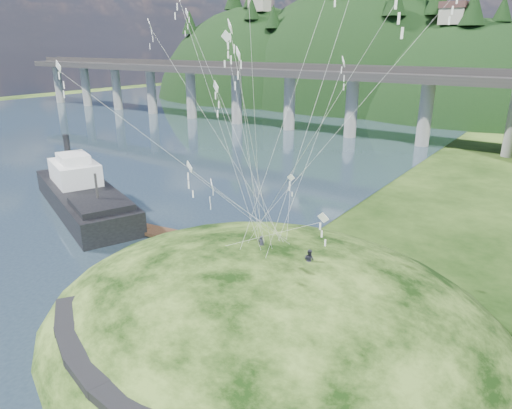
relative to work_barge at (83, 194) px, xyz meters
The scene contains 10 objects.
ground 25.03m from the work_barge, 19.77° to the right, with size 320.00×320.00×0.00m, color black.
water 53.15m from the work_barge, 156.04° to the left, with size 240.00×240.00×0.00m, color #2F4556.
grass_hill 32.32m from the work_barge, 11.56° to the right, with size 36.00×32.00×13.00m.
footpath 35.88m from the work_barge, 30.44° to the right, with size 22.29×5.84×0.83m.
bridge 62.17m from the work_barge, 92.78° to the left, with size 160.00×11.00×15.00m.
far_ridge 115.89m from the work_barge, 100.03° to the left, with size 153.00×70.00×94.50m.
work_barge is the anchor object (origin of this frame).
wooden_dock 15.18m from the work_barge, ahead, with size 14.32×4.38×1.01m.
kite_flyers 33.31m from the work_barge, ahead, with size 4.90×0.75×1.62m.
kite_swarm 35.18m from the work_barge, 10.50° to the right, with size 20.21×17.68×20.23m.
Camera 1 is at (24.03, -22.16, 19.17)m, focal length 32.00 mm.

